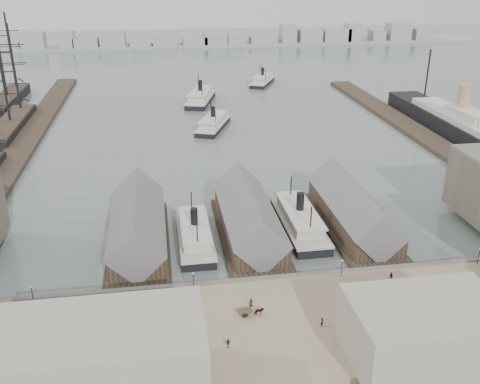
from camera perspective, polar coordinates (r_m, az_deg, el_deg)
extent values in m
plane|color=#505D59|center=(115.15, 2.36, -8.63)|extent=(900.00, 900.00, 0.00)
cube|color=#88775B|center=(98.56, 4.68, -14.21)|extent=(180.00, 30.00, 2.00)
cube|color=#59544C|center=(110.24, 2.89, -9.53)|extent=(180.00, 1.20, 2.30)
cube|color=#2D231C|center=(210.27, -21.89, 5.04)|extent=(10.00, 220.00, 1.60)
cube|color=#2D231C|center=(218.29, 18.17, 6.20)|extent=(10.00, 180.00, 1.60)
cube|color=#2D231C|center=(127.07, -10.71, -5.44)|extent=(14.00, 42.00, 1.20)
cube|color=#2D231C|center=(126.52, -10.80, -4.00)|extent=(12.00, 36.00, 5.00)
cube|color=#59595B|center=(125.36, -10.89, -2.94)|extent=(12.60, 37.00, 12.60)
cube|color=#2D231C|center=(128.46, 0.98, -4.66)|extent=(14.00, 42.00, 1.20)
cube|color=#2D231C|center=(127.91, 0.91, -3.23)|extent=(12.00, 36.00, 5.00)
cube|color=#59595B|center=(126.77, 0.92, -2.18)|extent=(12.60, 37.00, 12.60)
cube|color=#2D231C|center=(134.95, 11.94, -3.75)|extent=(14.00, 42.00, 1.20)
cube|color=#2D231C|center=(134.42, 11.91, -2.39)|extent=(12.00, 36.00, 5.00)
cube|color=#59595B|center=(133.33, 12.00, -1.38)|extent=(12.60, 37.00, 12.60)
cube|color=gray|center=(92.48, 19.13, -13.87)|extent=(24.00, 16.00, 10.00)
cube|color=gray|center=(83.44, -14.49, -16.96)|extent=(30.00, 16.00, 12.00)
cylinder|color=black|center=(108.45, -21.25, -10.26)|extent=(0.16, 0.16, 3.60)
sphere|color=beige|center=(107.46, -21.40, -9.41)|extent=(0.44, 0.44, 0.44)
cylinder|color=black|center=(105.60, -4.98, -9.52)|extent=(0.16, 0.16, 3.60)
sphere|color=beige|center=(104.58, -5.02, -8.64)|extent=(0.44, 0.44, 0.44)
cylinder|color=black|center=(111.09, 10.79, -8.07)|extent=(0.16, 0.16, 3.60)
sphere|color=beige|center=(110.12, 10.86, -7.23)|extent=(0.44, 0.44, 0.44)
cylinder|color=black|center=(123.82, 24.09, -6.37)|extent=(0.16, 0.16, 3.60)
sphere|color=beige|center=(122.95, 24.23, -5.60)|extent=(0.44, 0.44, 0.44)
cube|color=gray|center=(440.18, -6.54, 15.42)|extent=(500.00, 40.00, 2.00)
cube|color=gray|center=(441.82, -23.21, 14.13)|extent=(14.71, 14.00, 7.23)
cube|color=gray|center=(438.04, -21.24, 14.75)|extent=(17.63, 14.00, 13.23)
cube|color=gray|center=(433.75, -17.98, 15.13)|extent=(10.74, 14.00, 13.58)
cube|color=gray|center=(432.28, -16.10, 14.99)|extent=(18.06, 14.00, 8.64)
cube|color=gray|center=(430.13, -13.41, 15.53)|extent=(18.55, 14.00, 13.29)
cube|color=gray|center=(429.24, -10.61, 15.69)|extent=(15.33, 14.00, 12.47)
cube|color=gray|center=(429.46, -8.05, 15.60)|extent=(17.56, 14.00, 8.72)
cube|color=gray|center=(430.62, -4.84, 15.68)|extent=(18.76, 14.00, 7.63)
cube|color=gray|center=(431.91, -2.66, 15.94)|extent=(17.61, 14.00, 10.35)
cube|color=gray|center=(433.99, -0.45, 16.00)|extent=(13.38, 14.00, 10.30)
cube|color=gray|center=(437.92, 2.45, 15.81)|extent=(20.73, 14.00, 6.75)
cube|color=gray|center=(441.72, 5.13, 16.39)|extent=(11.51, 14.00, 15.57)
cube|color=gray|center=(446.57, 7.42, 16.09)|extent=(18.17, 14.00, 11.26)
cube|color=gray|center=(453.01, 10.17, 16.06)|extent=(21.81, 14.00, 11.83)
cube|color=gray|center=(457.42, 11.90, 16.24)|extent=(11.12, 14.00, 15.50)
cube|color=gray|center=(465.30, 14.35, 15.81)|extent=(10.90, 14.00, 10.29)
cube|color=gray|center=(472.31, 16.50, 16.03)|extent=(17.95, 14.00, 15.72)
cube|color=gray|center=(481.33, 18.71, 15.58)|extent=(14.21, 14.00, 10.51)
cube|color=black|center=(126.79, -4.82, -5.03)|extent=(7.48, 26.17, 1.68)
cube|color=beige|center=(126.22, -4.84, -4.55)|extent=(7.85, 26.17, 0.47)
cube|color=beige|center=(125.61, -4.86, -4.02)|extent=(6.08, 18.70, 2.06)
cube|color=beige|center=(125.02, -4.88, -3.49)|extent=(6.54, 20.56, 0.37)
cylinder|color=black|center=(124.10, -4.91, -2.64)|extent=(1.68, 1.68, 4.21)
cylinder|color=black|center=(131.78, -5.20, -1.13)|extent=(0.28, 0.28, 5.61)
cylinder|color=black|center=(116.70, -4.59, -4.52)|extent=(0.28, 0.28, 5.61)
cube|color=black|center=(133.11, 6.32, -3.59)|extent=(8.29, 29.01, 1.86)
cube|color=beige|center=(132.51, 6.35, -3.07)|extent=(8.70, 29.01, 0.52)
cube|color=beige|center=(131.88, 6.38, -2.51)|extent=(6.73, 20.72, 2.28)
cube|color=beige|center=(131.25, 6.40, -1.94)|extent=(7.25, 22.79, 0.41)
cylinder|color=black|center=(130.30, 6.45, -1.04)|extent=(1.86, 1.86, 4.66)
cylinder|color=black|center=(138.62, 5.45, 0.46)|extent=(0.31, 0.31, 6.22)
cylinder|color=black|center=(122.30, 7.57, -2.91)|extent=(0.31, 0.31, 6.22)
cube|color=black|center=(213.22, -2.87, 6.98)|extent=(16.90, 27.87, 1.73)
cube|color=beige|center=(212.87, -2.87, 7.30)|extent=(17.25, 28.01, 0.48)
cube|color=beige|center=(212.50, -2.88, 7.65)|extent=(12.77, 20.18, 2.11)
cube|color=beige|center=(212.14, -2.89, 8.00)|extent=(13.92, 22.14, 0.38)
cylinder|color=black|center=(211.59, -2.90, 8.55)|extent=(1.73, 1.73, 4.32)
cylinder|color=black|center=(219.96, -3.15, 9.07)|extent=(0.29, 0.29, 5.77)
cylinder|color=black|center=(203.34, -2.63, 7.88)|extent=(0.29, 0.29, 5.77)
cube|color=black|center=(254.64, -4.22, 9.70)|extent=(17.09, 32.69, 2.02)
cube|color=beige|center=(254.30, -4.23, 10.02)|extent=(17.52, 32.81, 0.56)
cube|color=beige|center=(253.94, -4.24, 10.37)|extent=(13.06, 23.59, 2.47)
cube|color=beige|center=(253.59, -4.25, 10.71)|extent=(14.20, 25.90, 0.45)
cylinder|color=black|center=(253.06, -4.27, 11.26)|extent=(2.02, 2.02, 5.05)
cylinder|color=black|center=(262.97, -4.46, 11.66)|extent=(0.34, 0.34, 6.74)
cylinder|color=black|center=(243.27, -4.05, 10.72)|extent=(0.34, 0.34, 6.74)
cube|color=black|center=(294.09, 2.40, 11.57)|extent=(18.10, 27.35, 1.71)
cube|color=beige|center=(293.84, 2.41, 11.81)|extent=(18.44, 27.51, 0.48)
cube|color=beige|center=(293.58, 2.41, 12.06)|extent=(13.60, 19.85, 2.09)
cube|color=beige|center=(293.32, 2.42, 12.32)|extent=(14.84, 21.78, 0.38)
cylinder|color=black|center=(292.93, 2.42, 12.72)|extent=(1.71, 1.71, 4.28)
cylinder|color=black|center=(301.21, 2.10, 12.98)|extent=(0.29, 0.29, 5.70)
cylinder|color=black|center=(284.73, 2.77, 12.36)|extent=(0.29, 0.29, 5.70)
cube|color=black|center=(228.25, -23.22, 6.47)|extent=(9.40, 54.29, 3.76)
cube|color=#2D231C|center=(227.69, -23.31, 7.00)|extent=(8.87, 48.86, 0.63)
cylinder|color=black|center=(224.08, -24.00, 11.11)|extent=(0.84, 0.84, 35.50)
cylinder|color=black|center=(242.21, -22.96, 12.07)|extent=(0.84, 0.84, 35.50)
cube|color=black|center=(272.70, -23.50, 8.96)|extent=(9.58, 53.20, 3.83)
cube|color=#2D231C|center=(272.23, -23.57, 9.42)|extent=(9.04, 47.88, 0.64)
cylinder|color=black|center=(269.17, -24.17, 12.94)|extent=(0.85, 0.85, 36.18)
cylinder|color=black|center=(287.02, -23.29, 13.61)|extent=(0.85, 0.85, 36.18)
cube|color=black|center=(218.99, 22.28, 6.31)|extent=(13.50, 98.65, 6.23)
cube|color=beige|center=(217.93, 22.45, 7.35)|extent=(11.42, 57.11, 2.08)
cube|color=beige|center=(213.05, 23.24, 7.61)|extent=(8.31, 20.77, 3.12)
cylinder|color=tan|center=(216.25, 22.74, 9.19)|extent=(4.57, 4.57, 10.38)
imported|color=black|center=(103.48, -22.47, -12.96)|extent=(1.74, 1.68, 1.46)
cube|color=#3F2D21|center=(102.94, -23.88, -13.31)|extent=(3.00, 2.61, 0.25)
cylinder|color=black|center=(102.57, -23.73, -13.67)|extent=(0.99, 0.63, 1.10)
cylinder|color=black|center=(103.71, -23.97, -13.27)|extent=(0.99, 0.63, 1.10)
imported|color=black|center=(99.19, 2.06, -12.63)|extent=(1.75, 0.93, 1.43)
cube|color=#3F2D21|center=(98.90, 0.52, -12.60)|extent=(2.73, 1.74, 0.25)
cylinder|color=black|center=(98.54, 0.55, -13.00)|extent=(1.10, 0.19, 1.10)
cylinder|color=black|center=(99.67, 0.49, -12.53)|extent=(1.10, 0.19, 1.10)
imported|color=black|center=(104.47, 17.72, -11.78)|extent=(1.85, 1.95, 1.55)
cube|color=#3F2D21|center=(104.28, 16.28, -11.56)|extent=(2.99, 2.48, 0.25)
cylinder|color=black|center=(103.89, 16.25, -11.94)|extent=(1.02, 0.55, 1.10)
cylinder|color=black|center=(105.05, 16.28, -11.51)|extent=(1.02, 0.55, 1.10)
imported|color=black|center=(101.45, -20.44, -13.27)|extent=(0.63, 0.76, 1.82)
imported|color=black|center=(97.27, -22.23, -15.35)|extent=(0.78, 0.96, 1.82)
imported|color=black|center=(104.72, -10.19, -10.77)|extent=(1.25, 0.93, 1.72)
imported|color=black|center=(92.04, -1.28, -15.81)|extent=(1.01, 0.46, 1.70)
imported|color=black|center=(101.22, 1.19, -11.70)|extent=(0.87, 0.62, 1.67)
imported|color=black|center=(97.47, 8.75, -13.55)|extent=(0.79, 0.78, 1.75)
imported|color=black|center=(112.69, 15.83, -8.66)|extent=(1.09, 1.04, 1.76)
imported|color=black|center=(100.71, 18.57, -13.30)|extent=(1.27, 1.24, 1.74)
imported|color=black|center=(99.73, -17.33, -13.53)|extent=(0.88, 0.99, 1.70)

